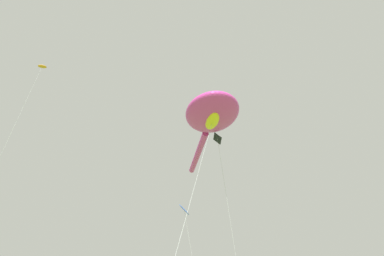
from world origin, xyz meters
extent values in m
ellipsoid|color=#CC3899|center=(5.74, 9.63, 14.70)|extent=(6.99, 7.27, 1.62)
cylinder|color=#CC3899|center=(10.33, 15.52, 14.46)|extent=(6.04, 7.52, 0.58)
ellipsoid|color=yellow|center=(5.74, 9.63, 13.98)|extent=(2.40, 2.67, 0.58)
cylinder|color=#B2B2B7|center=(3.02, 9.36, 6.95)|extent=(5.47, 0.56, 13.90)
ellipsoid|color=orange|center=(-4.76, 20.74, 19.91)|extent=(0.89, 0.82, 0.22)
cube|color=blue|center=(9.47, 16.52, 8.77)|extent=(1.38, 1.28, 0.86)
cube|color=black|center=(8.39, 11.29, 13.99)|extent=(0.88, 1.17, 0.91)
cylinder|color=#B2B2B7|center=(9.00, 10.91, 7.00)|extent=(1.22, 0.78, 14.00)
camera|label=1|loc=(-10.17, -3.51, 1.58)|focal=27.87mm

